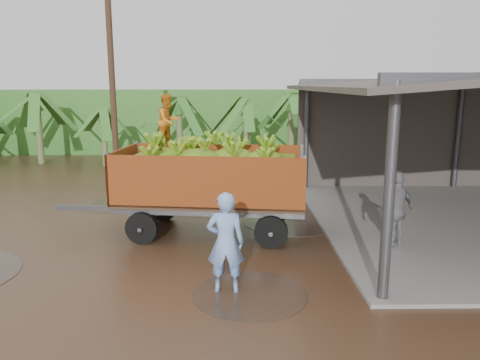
# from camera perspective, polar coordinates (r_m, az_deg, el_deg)

# --- Properties ---
(ground) EXTENTS (100.00, 100.00, 0.00)m
(ground) POSITION_cam_1_polar(r_m,az_deg,el_deg) (12.54, -12.70, -6.90)
(ground) COLOR black
(ground) RESTS_ON ground
(hedge_north) EXTENTS (22.00, 3.00, 3.60)m
(hedge_north) POSITION_cam_1_polar(r_m,az_deg,el_deg) (28.09, -10.29, 7.11)
(hedge_north) COLOR #2D661E
(hedge_north) RESTS_ON ground
(banana_trailer) EXTENTS (6.86, 2.91, 3.68)m
(banana_trailer) POSITION_cam_1_polar(r_m,az_deg,el_deg) (12.30, -3.55, 0.06)
(banana_trailer) COLOR #B54C19
(banana_trailer) RESTS_ON ground
(man_blue) EXTENTS (0.73, 0.49, 1.97)m
(man_blue) POSITION_cam_1_polar(r_m,az_deg,el_deg) (8.91, -1.77, -7.64)
(man_blue) COLOR #779DD9
(man_blue) RESTS_ON ground
(man_grey) EXTENTS (1.20, 1.01, 1.92)m
(man_grey) POSITION_cam_1_polar(r_m,az_deg,el_deg) (11.77, 18.51, -3.56)
(man_grey) COLOR gray
(man_grey) RESTS_ON ground
(utility_pole) EXTENTS (1.20, 0.24, 8.80)m
(utility_pole) POSITION_cam_1_polar(r_m,az_deg,el_deg) (19.24, -15.39, 12.81)
(utility_pole) COLOR #47301E
(utility_pole) RESTS_ON ground
(banana_plants) EXTENTS (24.70, 20.67, 4.07)m
(banana_plants) POSITION_cam_1_polar(r_m,az_deg,el_deg) (19.75, -22.14, 4.52)
(banana_plants) COLOR #2D661E
(banana_plants) RESTS_ON ground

